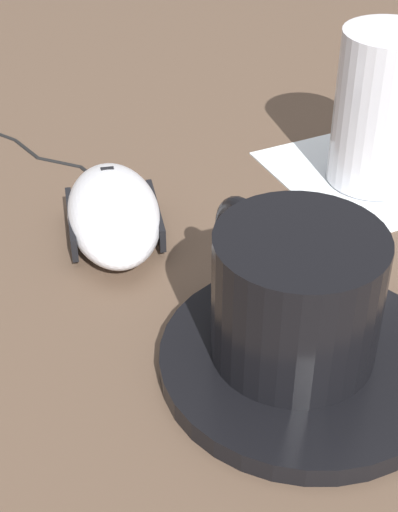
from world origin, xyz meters
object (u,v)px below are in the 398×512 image
(computer_mouse, at_px, (114,213))
(drinking_glass, at_px, (381,109))
(coffee_cup, at_px, (294,294))
(saucer, at_px, (304,361))

(computer_mouse, xyz_separation_m, drinking_glass, (0.02, -0.20, 0.04))
(computer_mouse, height_order, drinking_glass, drinking_glass)
(coffee_cup, xyz_separation_m, drinking_glass, (0.17, -0.13, 0.01))
(computer_mouse, relative_size, drinking_glass, 1.11)
(saucer, relative_size, coffee_cup, 1.31)
(saucer, xyz_separation_m, computer_mouse, (0.16, 0.07, 0.01))
(coffee_cup, relative_size, drinking_glass, 1.06)
(coffee_cup, distance_m, drinking_glass, 0.21)
(saucer, height_order, coffee_cup, coffee_cup)
(coffee_cup, bearing_deg, saucer, -140.26)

